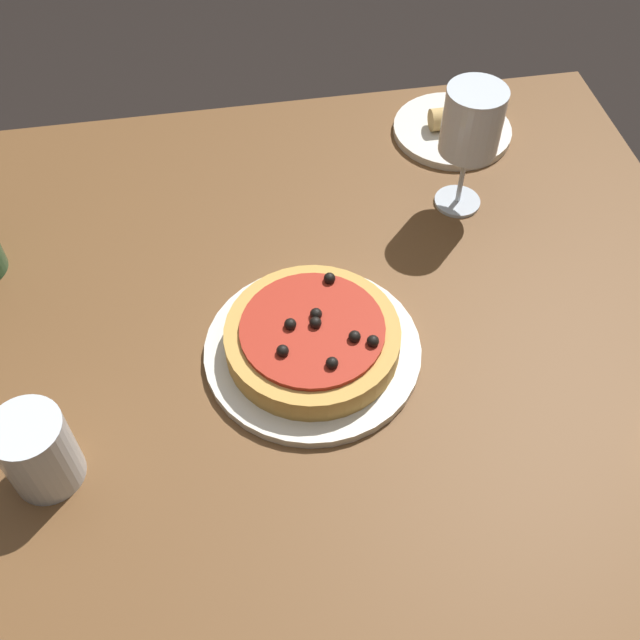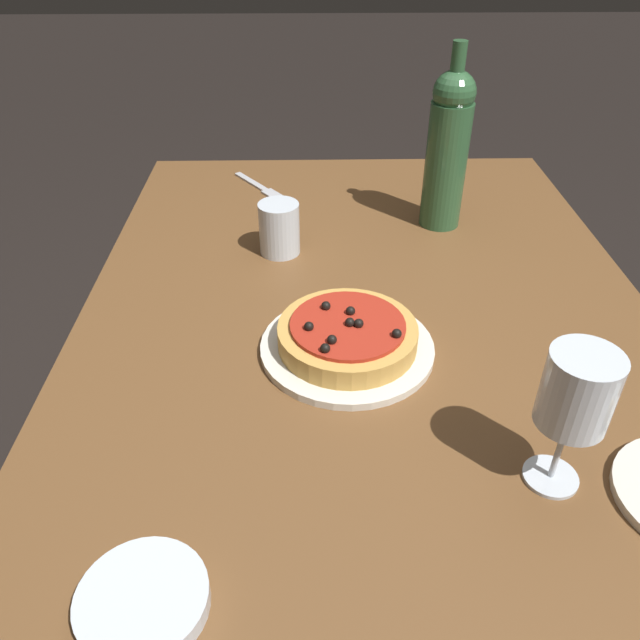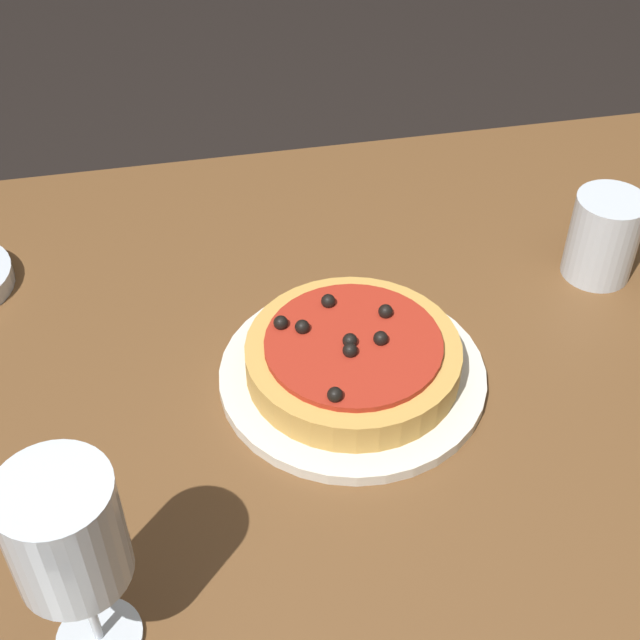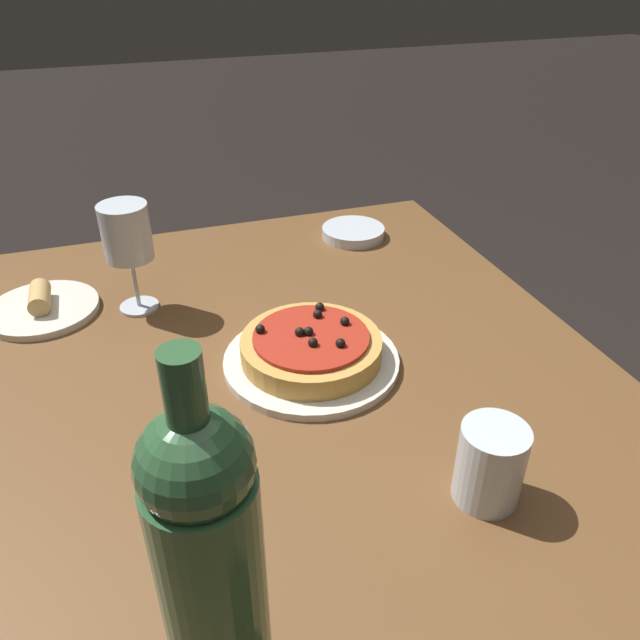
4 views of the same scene
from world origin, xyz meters
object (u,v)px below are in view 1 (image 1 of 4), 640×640
at_px(pizza, 313,338).
at_px(wine_glass, 472,125).
at_px(dining_table, 226,383).
at_px(dinner_plate, 313,350).
at_px(water_cup, 38,451).
at_px(side_plate, 452,128).

xyz_separation_m(pizza, wine_glass, (0.24, 0.22, 0.10)).
bearing_deg(dining_table, wine_glass, 27.76).
relative_size(dinner_plate, water_cup, 2.65).
bearing_deg(dining_table, side_plate, 41.03).
distance_m(pizza, wine_glass, 0.35).
xyz_separation_m(dining_table, dinner_plate, (0.11, -0.04, 0.10)).
xyz_separation_m(wine_glass, side_plate, (0.04, 0.15, -0.12)).
bearing_deg(dinner_plate, pizza, -29.52).
bearing_deg(water_cup, dinner_plate, 19.88).
relative_size(dining_table, side_plate, 7.17).
bearing_deg(pizza, wine_glass, 42.68).
xyz_separation_m(water_cup, side_plate, (0.58, 0.48, -0.04)).
relative_size(dining_table, wine_glass, 7.03).
distance_m(dinner_plate, pizza, 0.02).
height_order(pizza, side_plate, pizza).
relative_size(dinner_plate, side_plate, 1.42).
distance_m(dinner_plate, side_plate, 0.47).
distance_m(water_cup, side_plate, 0.75).
xyz_separation_m(dinner_plate, pizza, (0.00, -0.00, 0.02)).
bearing_deg(water_cup, side_plate, 39.99).
distance_m(dinner_plate, wine_glass, 0.35).
height_order(dinner_plate, wine_glass, wine_glass).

